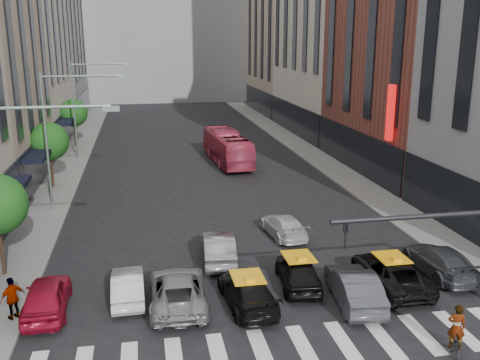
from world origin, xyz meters
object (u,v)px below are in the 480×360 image
streetlamp_far (84,97)px  motorcycle (454,344)px  bus (227,147)px  car_white_front (128,286)px  pedestrian_far (13,298)px  taxi_center (298,272)px  streetlamp_mid (60,123)px  car_red (46,296)px  taxi_left (247,292)px

streetlamp_far → motorcycle: 39.72m
bus → motorcycle: bus is taller
car_white_front → bus: size_ratio=0.37×
pedestrian_far → taxi_center: bearing=142.9°
taxi_center → streetlamp_mid: bearing=-42.7°
car_red → taxi_left: size_ratio=0.95×
streetlamp_far → car_red: size_ratio=2.06×
taxi_left → motorcycle: 8.33m
motorcycle → car_red: bearing=0.3°
bus → motorcycle: (3.14, -31.99, -1.05)m
car_white_front → taxi_left: 5.30m
taxi_left → streetlamp_far: bearing=-78.0°
car_red → car_white_front: size_ratio=1.11×
taxi_left → taxi_center: taxi_center is taller
car_white_front → motorcycle: 13.44m
streetlamp_far → bus: streetlamp_far is taller
taxi_center → motorcycle: 7.56m
bus → pedestrian_far: 29.63m
bus → motorcycle: bearing=91.6°
car_red → pedestrian_far: pedestrian_far is taller
streetlamp_mid → pedestrian_far: 15.35m
taxi_left → pedestrian_far: (-9.57, 0.46, 0.37)m
taxi_left → bus: size_ratio=0.44×
streetlamp_mid → taxi_center: streetlamp_mid is taller
streetlamp_far → bus: 14.08m
streetlamp_mid → car_white_front: size_ratio=2.29×
streetlamp_far → car_red: 30.49m
bus → car_white_front: bearing=67.3°
streetlamp_mid → car_white_front: (4.15, -13.43, -5.26)m
car_red → pedestrian_far: (-1.20, -0.52, 0.30)m
car_red → taxi_center: 11.06m
streetlamp_far → streetlamp_mid: bearing=-90.0°
streetlamp_far → taxi_center: (11.89, -29.57, -5.18)m
streetlamp_far → car_white_front: (4.15, -29.43, -5.26)m
car_white_front → car_red: bearing=9.1°
motorcycle → pedestrian_far: (-16.25, 5.42, 0.63)m
streetlamp_far → car_white_front: 30.19m
car_white_front → bus: 26.87m
streetlamp_far → motorcycle: bearing=-66.2°
streetlamp_mid → bus: size_ratio=0.86×
pedestrian_far → bus: bearing=-158.0°
car_red → taxi_left: 8.42m
streetlamp_far → taxi_center: size_ratio=2.13×
streetlamp_mid → car_red: (0.84, -14.04, -5.16)m
car_white_front → taxi_center: 7.74m
streetlamp_far → pedestrian_far: bearing=-90.7°
taxi_center → pedestrian_far: 12.29m
car_red → streetlamp_far: bearing=-89.7°
car_red → car_white_front: car_red is taller
car_white_front → taxi_center: taxi_center is taller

